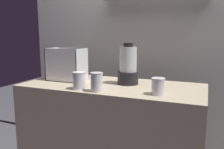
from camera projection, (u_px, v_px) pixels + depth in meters
counter at (112, 138)px, 1.91m from camera, size 1.40×0.64×0.90m
back_wall_unit at (140, 37)px, 2.47m from camera, size 2.60×0.24×2.50m
carrot_display_bin at (67, 70)px, 2.00m from camera, size 0.31×0.20×0.27m
blender_pitcher at (128, 67)px, 1.83m from camera, size 0.16×0.16×0.32m
juice_cup_pomegranate_far_left at (79, 82)px, 1.67m from camera, size 0.09×0.09×0.13m
juice_cup_mango_left at (97, 83)px, 1.61m from camera, size 0.09×0.09×0.13m
juice_cup_beet_middle at (158, 88)px, 1.52m from camera, size 0.09×0.09×0.11m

